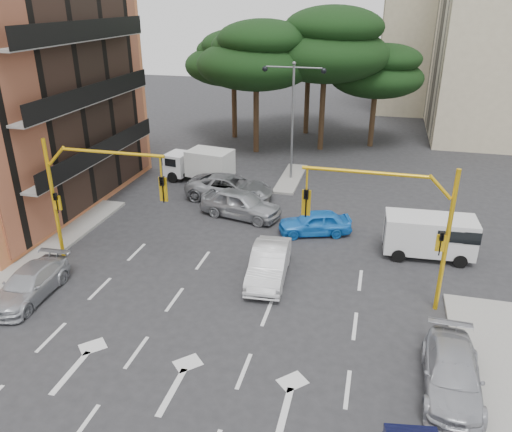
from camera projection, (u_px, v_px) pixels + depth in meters
The scene contains 19 objects.
ground at pixel (220, 306), 20.55m from camera, with size 120.00×120.00×0.00m, color #28282B.
median_strip at pixel (291, 178), 34.70m from camera, with size 1.40×6.00×0.15m, color gray.
apartment_beige_far at pixel (460, 30), 53.28m from camera, with size 16.20×12.15×16.70m.
pine_left_near at pixel (257, 55), 37.82m from camera, with size 9.15×9.15×10.23m.
pine_center at pixel (326, 44), 38.19m from camera, with size 9.98×9.98×11.16m.
pine_left_far at pixel (234, 58), 42.32m from camera, with size 8.32×8.32×9.30m.
pine_right at pixel (378, 71), 39.91m from camera, with size 7.49×7.49×8.37m.
pine_back at pixel (310, 47), 43.35m from camera, with size 9.15×9.15×10.23m.
signal_mast_right at pixel (401, 218), 19.22m from camera, with size 5.79×0.37×6.00m.
signal_mast_left at pixel (86, 187), 22.26m from camera, with size 5.79×0.37×6.00m.
street_lamp_center at pixel (293, 101), 32.54m from camera, with size 4.16×0.36×7.77m.
car_white_hatch at pixel (269, 264), 22.31m from camera, with size 1.55×4.45×1.47m, color silver.
car_blue_compact at pixel (315, 223), 26.55m from camera, with size 1.54×3.84×1.31m, color blue.
car_silver_wagon at pixel (29, 284), 20.94m from camera, with size 1.75×4.30×1.25m, color #ABADB4.
car_silver_cross_a at pixel (230, 187), 31.12m from camera, with size 2.51×5.44×1.51m, color gray.
car_silver_cross_b at pixel (241, 204), 28.57m from camera, with size 1.90×4.73×1.61m, color #A3A6AC.
car_silver_parked at pixel (452, 374), 15.94m from camera, with size 1.79×4.40×1.28m, color #A8A9B0.
van_white at pixel (429, 236), 24.12m from camera, with size 1.91×4.22×2.11m, color silver, non-canonical shape.
box_truck_a at pixel (199, 166), 33.83m from camera, with size 1.98×4.72×2.32m, color white, non-canonical shape.
Camera 1 is at (5.68, -16.39, 11.72)m, focal length 35.00 mm.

